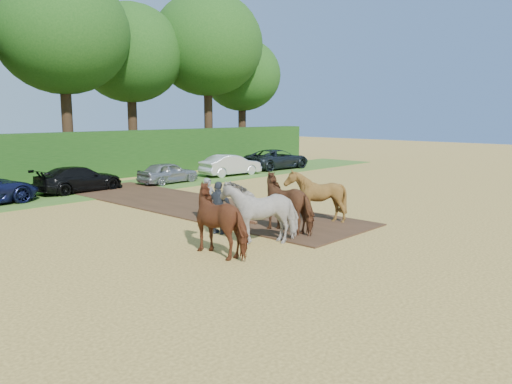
% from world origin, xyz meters
% --- Properties ---
extents(ground, '(120.00, 120.00, 0.00)m').
position_xyz_m(ground, '(0.00, 0.00, 0.00)').
color(ground, gold).
rests_on(ground, ground).
extents(earth_strip, '(4.50, 17.00, 0.05)m').
position_xyz_m(earth_strip, '(1.50, 7.00, 0.03)').
color(earth_strip, '#472D1C').
rests_on(earth_strip, ground).
extents(grass_verge, '(50.00, 5.00, 0.03)m').
position_xyz_m(grass_verge, '(0.00, 14.00, 0.01)').
color(grass_verge, '#38601E').
rests_on(grass_verge, ground).
extents(hedgerow, '(46.00, 1.60, 3.00)m').
position_xyz_m(hedgerow, '(0.00, 18.50, 1.50)').
color(hedgerow, '#14380F').
rests_on(hedgerow, ground).
extents(spectator_far, '(0.76, 1.16, 1.83)m').
position_xyz_m(spectator_far, '(-1.42, 2.08, 0.91)').
color(spectator_far, '#272C34').
rests_on(spectator_far, ground).
extents(plough_team, '(6.67, 4.97, 2.05)m').
position_xyz_m(plough_team, '(-0.36, 0.50, 1.02)').
color(plough_team, '#5F3017').
rests_on(plough_team, ground).
extents(parked_cars, '(36.13, 3.00, 1.49)m').
position_xyz_m(parked_cars, '(0.90, 13.96, 0.72)').
color(parked_cars, '#B4B8BB').
rests_on(parked_cars, ground).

